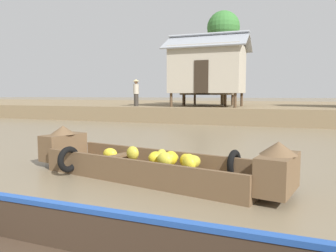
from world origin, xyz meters
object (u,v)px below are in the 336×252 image
at_px(stilt_house_left, 209,74).
at_px(palm_tree_near, 223,29).
at_px(stilt_house_mid_left, 208,69).
at_px(banana_boat, 150,163).
at_px(vendor_person, 136,91).

distance_m(stilt_house_left, palm_tree_near, 3.67).
relative_size(stilt_house_left, stilt_house_mid_left, 0.83).
distance_m(banana_boat, stilt_house_left, 15.91).
xyz_separation_m(banana_boat, palm_tree_near, (-2.00, 17.18, 5.82)).
height_order(stilt_house_left, vendor_person, stilt_house_left).
bearing_deg(banana_boat, vendor_person, 117.09).
height_order(banana_boat, stilt_house_left, stilt_house_left).
bearing_deg(vendor_person, banana_boat, -62.91).
height_order(banana_boat, vendor_person, vendor_person).
relative_size(stilt_house_mid_left, vendor_person, 2.89).
distance_m(stilt_house_mid_left, palm_tree_near, 4.77).
bearing_deg(stilt_house_mid_left, palm_tree_near, 87.29).
xyz_separation_m(banana_boat, stilt_house_mid_left, (-2.17, 13.49, 2.81)).
bearing_deg(palm_tree_near, vendor_person, -134.52).
relative_size(palm_tree_near, vendor_person, 3.87).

